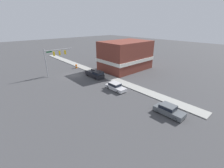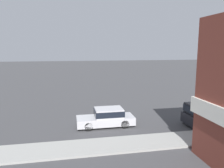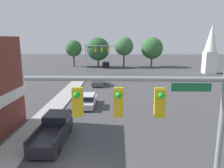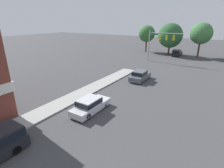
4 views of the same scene
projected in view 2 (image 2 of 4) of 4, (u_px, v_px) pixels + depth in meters
name	position (u px, v px, depth m)	size (l,w,h in m)	color
car_lead	(107.00, 117.00, 17.99)	(1.79, 4.70, 1.50)	black
pickup_truck_parked	(212.00, 114.00, 18.26)	(2.02, 5.62, 1.84)	black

